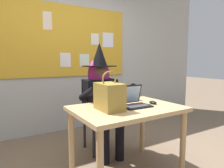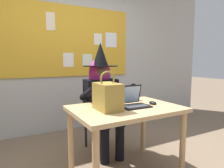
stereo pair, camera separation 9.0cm
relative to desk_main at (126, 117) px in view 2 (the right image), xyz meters
name	(u,v)px [view 2 (the right image)]	position (x,y,z in m)	size (l,w,h in m)	color
wall_back_bulletin	(64,46)	(-0.19, 1.71, 0.84)	(6.32, 1.89, 2.94)	#B2B2AD
desk_main	(126,117)	(0.00, 0.00, 0.00)	(1.12, 0.80, 0.74)	tan
chair_at_desk	(99,112)	(0.03, 0.74, -0.13)	(0.44, 0.44, 0.90)	#4C1E19
person_costumed	(102,93)	(0.02, 0.62, 0.16)	(0.61, 0.71, 1.45)	black
laptop	(133,102)	(0.08, 0.00, 0.15)	(0.30, 0.26, 0.22)	black
computer_mouse	(153,103)	(0.33, -0.03, 0.12)	(0.06, 0.10, 0.03)	black
handbag	(108,96)	(-0.22, -0.02, 0.24)	(0.20, 0.30, 0.38)	olive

